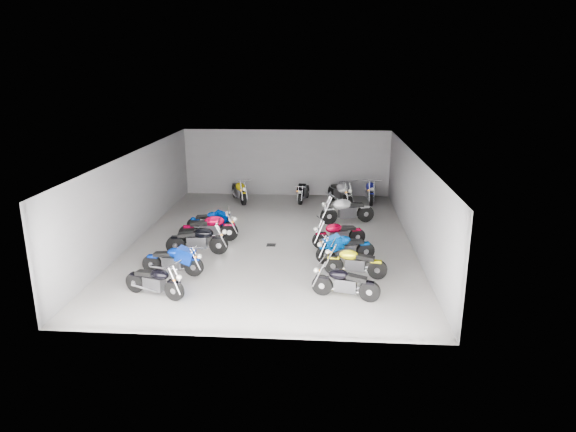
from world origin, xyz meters
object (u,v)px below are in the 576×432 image
motorcycle_back_b (239,191)px  motorcycle_right_c (345,248)px  motorcycle_left_c (198,240)px  motorcycle_right_b (354,262)px  motorcycle_back_f (370,191)px  motorcycle_left_b (173,260)px  motorcycle_right_f (347,210)px  motorcycle_right_a (345,283)px  motorcycle_left_d (209,228)px  drain_grate (271,245)px  motorcycle_back_d (304,192)px  motorcycle_left_e (212,222)px  motorcycle_back_e (340,193)px  motorcycle_left_a (155,281)px  motorcycle_right_d (338,234)px

motorcycle_back_b → motorcycle_right_c: bearing=97.4°
motorcycle_left_c → motorcycle_right_b: (5.18, -1.57, -0.05)m
motorcycle_right_b → motorcycle_back_b: (-4.93, 8.66, 0.05)m
motorcycle_right_b → motorcycle_back_f: 9.08m
motorcycle_left_b → motorcycle_right_f: size_ratio=0.88×
motorcycle_right_a → motorcycle_back_b: bearing=38.5°
motorcycle_left_d → motorcycle_right_c: 5.11m
drain_grate → motorcycle_left_b: motorcycle_left_b is taller
motorcycle_left_d → motorcycle_back_f: size_ratio=0.96×
motorcycle_back_b → motorcycle_back_d: bearing=159.3°
motorcycle_left_d → motorcycle_left_e: 0.95m
motorcycle_left_d → motorcycle_right_c: bearing=57.0°
motorcycle_right_b → motorcycle_right_f: (-0.02, 5.52, 0.08)m
drain_grate → motorcycle_left_d: 2.34m
motorcycle_right_b → motorcycle_back_d: (-1.91, 8.86, -0.00)m
motorcycle_right_c → motorcycle_back_f: size_ratio=0.87×
motorcycle_left_c → motorcycle_right_a: motorcycle_left_c is taller
motorcycle_left_c → motorcycle_right_f: (5.16, 3.95, 0.04)m
motorcycle_right_a → motorcycle_right_f: 7.06m
motorcycle_right_b → motorcycle_right_c: motorcycle_right_c is taller
motorcycle_right_a → motorcycle_back_e: motorcycle_back_e is taller
motorcycle_right_f → motorcycle_back_f: bearing=-36.2°
drain_grate → motorcycle_right_f: bearing=46.1°
motorcycle_left_d → motorcycle_right_c: (4.83, -1.67, -0.04)m
drain_grate → motorcycle_back_b: (-2.12, 6.02, 0.51)m
drain_grate → motorcycle_right_f: 4.04m
motorcycle_left_e → motorcycle_back_b: 4.87m
motorcycle_left_a → motorcycle_left_b: size_ratio=0.95×
motorcycle_left_e → motorcycle_right_d: (4.76, -1.15, 0.01)m
motorcycle_right_d → motorcycle_back_e: (0.22, 5.80, 0.07)m
motorcycle_left_b → motorcycle_right_d: size_ratio=1.03×
motorcycle_left_d → motorcycle_right_a: 6.46m
motorcycle_back_e → motorcycle_right_b: bearing=67.0°
drain_grate → motorcycle_back_d: bearing=81.8°
motorcycle_back_f → motorcycle_back_d: bearing=2.2°
motorcycle_back_e → motorcycle_left_a: bearing=37.9°
motorcycle_right_a → motorcycle_right_f: size_ratio=0.85×
motorcycle_right_d → motorcycle_left_b: bearing=98.1°
motorcycle_right_a → motorcycle_back_f: 10.64m
motorcycle_left_c → motorcycle_right_b: 5.41m
motorcycle_left_a → motorcycle_left_e: bearing=-164.0°
motorcycle_left_b → motorcycle_right_a: motorcycle_left_b is taller
motorcycle_right_f → motorcycle_back_b: (-4.90, 3.14, -0.03)m
motorcycle_left_c → motorcycle_back_f: 9.79m
motorcycle_right_b → motorcycle_right_c: bearing=22.4°
motorcycle_left_d → motorcycle_right_b: size_ratio=1.12×
motorcycle_left_d → motorcycle_back_d: motorcycle_left_d is taller
motorcycle_back_d → motorcycle_back_e: 1.76m
motorcycle_left_a → motorcycle_right_b: bearing=127.8°
motorcycle_left_e → motorcycle_left_b: bearing=2.1°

